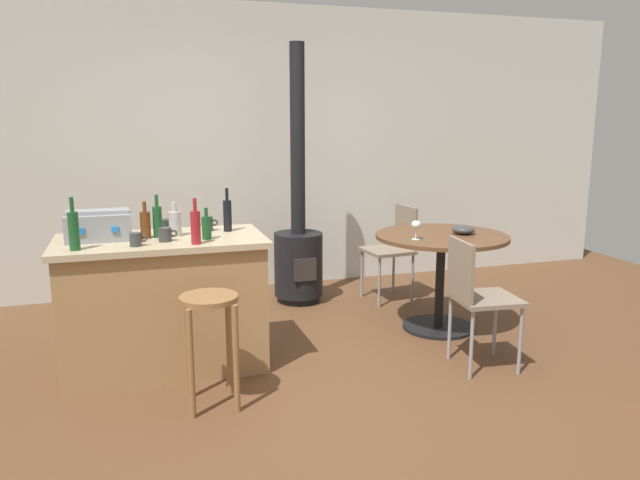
{
  "coord_description": "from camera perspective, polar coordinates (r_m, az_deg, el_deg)",
  "views": [
    {
      "loc": [
        -1.11,
        -3.38,
        1.65
      ],
      "look_at": [
        0.16,
        0.65,
        0.79
      ],
      "focal_mm": 33.9,
      "sensor_mm": 36.0,
      "label": 1
    }
  ],
  "objects": [
    {
      "name": "ground_plane",
      "position": [
        3.92,
        0.68,
        -13.42
      ],
      "size": [
        8.8,
        8.8,
        0.0
      ],
      "primitive_type": "plane",
      "color": "brown"
    },
    {
      "name": "bottle_5",
      "position": [
        4.08,
        -13.52,
        1.57
      ],
      "size": [
        0.08,
        0.08,
        0.22
      ],
      "color": "#B7B2AD",
      "rests_on": "kitchen_island"
    },
    {
      "name": "toolbox",
      "position": [
        4.09,
        -20.16,
        1.27
      ],
      "size": [
        0.4,
        0.25,
        0.19
      ],
      "color": "gray",
      "rests_on": "kitchen_island"
    },
    {
      "name": "wood_stove",
      "position": [
        5.45,
        -2.06,
        -0.33
      ],
      "size": [
        0.44,
        0.45,
        2.28
      ],
      "color": "black",
      "rests_on": "ground_plane"
    },
    {
      "name": "wine_glass",
      "position": [
        4.52,
        9.05,
        1.37
      ],
      "size": [
        0.07,
        0.07,
        0.14
      ],
      "color": "silver",
      "rests_on": "dining_table"
    },
    {
      "name": "folding_chair_near",
      "position": [
        4.11,
        14.54,
        -4.82
      ],
      "size": [
        0.44,
        0.44,
        0.88
      ],
      "color": "#7F705B",
      "rests_on": "ground_plane"
    },
    {
      "name": "cup_3",
      "position": [
        3.83,
        -16.98,
        0.06
      ],
      "size": [
        0.11,
        0.07,
        0.08
      ],
      "color": "#383838",
      "rests_on": "kitchen_island"
    },
    {
      "name": "serving_bowl",
      "position": [
        4.82,
        13.38,
        0.97
      ],
      "size": [
        0.18,
        0.18,
        0.07
      ],
      "primitive_type": "ellipsoid",
      "color": "#383838",
      "rests_on": "dining_table"
    },
    {
      "name": "back_wall",
      "position": [
        5.92,
        -6.7,
        8.48
      ],
      "size": [
        8.0,
        0.1,
        2.7
      ],
      "primitive_type": "cube",
      "color": "beige",
      "rests_on": "ground_plane"
    },
    {
      "name": "cup_1",
      "position": [
        3.93,
        -14.39,
        0.51
      ],
      "size": [
        0.12,
        0.08,
        0.09
      ],
      "color": "#383838",
      "rests_on": "kitchen_island"
    },
    {
      "name": "cup_0",
      "position": [
        4.2,
        -14.17,
        1.28
      ],
      "size": [
        0.12,
        0.08,
        0.1
      ],
      "color": "#383838",
      "rests_on": "kitchen_island"
    },
    {
      "name": "bottle_4",
      "position": [
        3.82,
        -22.23,
        0.89
      ],
      "size": [
        0.06,
        0.06,
        0.32
      ],
      "color": "#194C23",
      "rests_on": "kitchen_island"
    },
    {
      "name": "cup_2",
      "position": [
        4.23,
        -10.57,
        1.53
      ],
      "size": [
        0.11,
        0.08,
        0.1
      ],
      "color": "#383838",
      "rests_on": "kitchen_island"
    },
    {
      "name": "bottle_2",
      "position": [
        3.79,
        -11.66,
        1.26
      ],
      "size": [
        0.06,
        0.06,
        0.29
      ],
      "color": "maroon",
      "rests_on": "kitchen_island"
    },
    {
      "name": "bottle_0",
      "position": [
        4.05,
        -16.16,
        1.45
      ],
      "size": [
        0.07,
        0.07,
        0.24
      ],
      "color": "#603314",
      "rests_on": "kitchen_island"
    },
    {
      "name": "bottle_6",
      "position": [
        4.18,
        -8.73,
        2.38
      ],
      "size": [
        0.06,
        0.06,
        0.3
      ],
      "color": "black",
      "rests_on": "kitchen_island"
    },
    {
      "name": "bottle_1",
      "position": [
        3.93,
        -10.66,
        1.21
      ],
      "size": [
        0.06,
        0.06,
        0.21
      ],
      "color": "#194C23",
      "rests_on": "kitchen_island"
    },
    {
      "name": "folding_chair_far",
      "position": [
        5.55,
        7.01,
        -0.46
      ],
      "size": [
        0.44,
        0.44,
        0.86
      ],
      "color": "#7F705B",
      "rests_on": "ground_plane"
    },
    {
      "name": "bottle_3",
      "position": [
        4.07,
        -15.09,
        1.76
      ],
      "size": [
        0.06,
        0.06,
        0.28
      ],
      "color": "#194C23",
      "rests_on": "kitchen_island"
    },
    {
      "name": "dining_table",
      "position": [
        4.8,
        11.34,
        -1.58
      ],
      "size": [
        1.02,
        1.02,
        0.76
      ],
      "color": "black",
      "rests_on": "ground_plane"
    },
    {
      "name": "kitchen_island",
      "position": [
        4.15,
        -14.52,
        -5.78
      ],
      "size": [
        1.33,
        0.72,
        0.88
      ],
      "color": "#A37A4C",
      "rests_on": "ground_plane"
    },
    {
      "name": "wooden_stool",
      "position": [
        3.53,
        -10.36,
        -7.98
      ],
      "size": [
        0.33,
        0.33,
        0.66
      ],
      "color": "olive",
      "rests_on": "ground_plane"
    }
  ]
}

